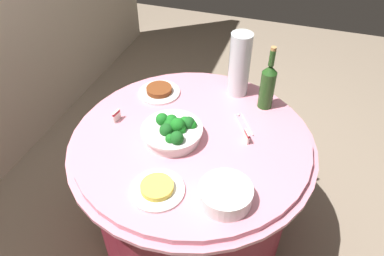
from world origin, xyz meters
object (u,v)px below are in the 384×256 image
(serving_tongs, at_px, (243,124))
(food_plate_fried_egg, at_px, (157,189))
(broccoli_bowl, at_px, (173,131))
(plate_stack, at_px, (225,194))
(decorative_fruit_vase, at_px, (239,68))
(label_placard_mid, at_px, (247,136))
(wine_bottle, at_px, (268,85))
(food_plate_stir_fry, at_px, (159,91))
(label_placard_front, at_px, (117,115))

(serving_tongs, distance_m, food_plate_fried_egg, 0.56)
(broccoli_bowl, bearing_deg, food_plate_fried_egg, -171.28)
(plate_stack, xyz_separation_m, decorative_fruit_vase, (0.72, 0.12, 0.11))
(plate_stack, distance_m, label_placard_mid, 0.36)
(wine_bottle, xyz_separation_m, food_plate_fried_egg, (-0.69, 0.31, -0.12))
(broccoli_bowl, distance_m, food_plate_fried_egg, 0.31)
(food_plate_fried_egg, bearing_deg, label_placard_mid, -34.71)
(plate_stack, xyz_separation_m, food_plate_stir_fry, (0.58, 0.51, -0.02))
(food_plate_fried_egg, height_order, label_placard_mid, label_placard_mid)
(broccoli_bowl, height_order, serving_tongs, broccoli_bowl)
(food_plate_stir_fry, bearing_deg, label_placard_mid, -113.10)
(decorative_fruit_vase, bearing_deg, wine_bottle, -114.70)
(food_plate_stir_fry, xyz_separation_m, label_placard_mid, (-0.22, -0.52, 0.02))
(food_plate_stir_fry, bearing_deg, broccoli_bowl, -147.49)
(serving_tongs, bearing_deg, label_placard_front, 105.26)
(plate_stack, relative_size, label_placard_mid, 3.82)
(wine_bottle, distance_m, label_placard_mid, 0.31)
(plate_stack, bearing_deg, wine_bottle, -3.67)
(plate_stack, height_order, label_placard_mid, plate_stack)
(decorative_fruit_vase, distance_m, serving_tongs, 0.31)
(label_placard_front, bearing_deg, broccoli_bowl, -96.87)
(food_plate_fried_egg, distance_m, label_placard_front, 0.50)
(broccoli_bowl, xyz_separation_m, label_placard_mid, (0.09, -0.32, -0.02))
(serving_tongs, distance_m, label_placard_mid, 0.12)
(broccoli_bowl, bearing_deg, decorative_fruit_vase, -23.08)
(serving_tongs, relative_size, food_plate_stir_fry, 0.73)
(label_placard_front, xyz_separation_m, label_placard_mid, (0.05, -0.63, 0.00))
(wine_bottle, distance_m, label_placard_front, 0.75)
(plate_stack, distance_m, food_plate_stir_fry, 0.77)
(label_placard_mid, bearing_deg, plate_stack, 178.64)
(plate_stack, height_order, food_plate_stir_fry, plate_stack)
(serving_tongs, bearing_deg, food_plate_stir_fry, 76.90)
(plate_stack, height_order, label_placard_front, plate_stack)
(broccoli_bowl, xyz_separation_m, decorative_fruit_vase, (0.45, -0.19, 0.10))
(wine_bottle, xyz_separation_m, label_placard_front, (-0.34, 0.66, -0.10))
(serving_tongs, relative_size, food_plate_fried_egg, 0.73)
(plate_stack, relative_size, food_plate_fried_egg, 0.95)
(decorative_fruit_vase, relative_size, food_plate_stir_fry, 1.55)
(food_plate_fried_egg, bearing_deg, food_plate_stir_fry, 21.63)
(food_plate_stir_fry, bearing_deg, plate_stack, -138.45)
(decorative_fruit_vase, height_order, label_placard_mid, decorative_fruit_vase)
(food_plate_stir_fry, bearing_deg, wine_bottle, -82.92)
(broccoli_bowl, height_order, food_plate_stir_fry, broccoli_bowl)
(broccoli_bowl, relative_size, wine_bottle, 0.83)
(serving_tongs, xyz_separation_m, label_placard_mid, (-0.11, -0.04, 0.03))
(serving_tongs, xyz_separation_m, food_plate_stir_fry, (0.11, 0.48, 0.01))
(label_placard_mid, bearing_deg, food_plate_stir_fry, 66.90)
(serving_tongs, height_order, label_placard_front, label_placard_front)
(plate_stack, bearing_deg, food_plate_stir_fry, 41.55)
(decorative_fruit_vase, distance_m, food_plate_fried_egg, 0.79)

